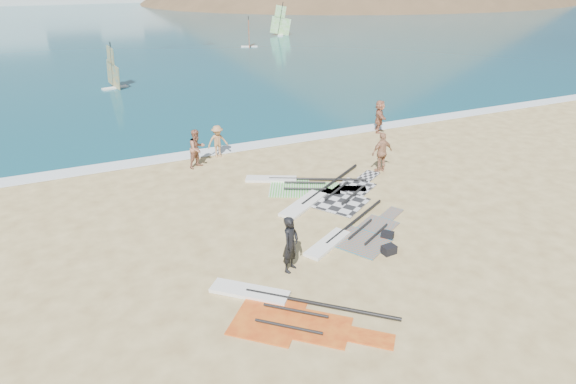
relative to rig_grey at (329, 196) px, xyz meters
name	(u,v)px	position (x,y,z in m)	size (l,w,h in m)	color
ground	(375,256)	(-0.88, -4.72, -0.05)	(300.00, 300.00, 0.00)	#E0C683
sea	(87,8)	(-0.88, 127.28, -0.05)	(300.00, 240.00, 0.06)	#0B3E4F
surf_line	(248,147)	(-0.88, 7.58, -0.05)	(300.00, 1.20, 0.04)	white
headland_main	(367,0)	(84.12, 125.28, -0.05)	(143.00, 143.00, 45.00)	brown
rig_grey	(329,196)	(0.00, 0.00, 0.00)	(6.25, 4.62, 0.21)	#242426
rig_green	(295,184)	(-0.78, 1.82, 0.00)	(5.14, 3.79, 0.20)	green
rig_orange	(353,236)	(-0.87, -3.30, 0.00)	(5.23, 3.65, 0.20)	#E35618
rig_red	(281,309)	(-4.97, -6.02, 0.00)	(4.66, 4.86, 0.20)	red
gear_bag_near	(389,250)	(-0.36, -4.79, 0.10)	(0.47, 0.34, 0.30)	black
gear_bag_far	(387,235)	(0.21, -3.92, 0.08)	(0.43, 0.30, 0.26)	black
person_wetsuit	(291,244)	(-3.84, -4.26, 0.91)	(0.70, 0.46, 1.92)	black
beachgoer_left	(197,149)	(-4.17, 5.81, 0.91)	(0.93, 0.73, 1.92)	#99624A
beachgoer_mid	(218,141)	(-2.83, 6.78, 0.79)	(1.09, 0.62, 1.68)	#A97C52
beachgoer_back	(382,152)	(3.70, 1.54, 0.92)	(1.14, 0.48, 1.95)	tan
beachgoer_right	(379,116)	(7.17, 6.78, 0.92)	(1.80, 0.57, 1.94)	#AF6D51
windsurfer_left	(113,75)	(-5.78, 25.57, 1.10)	(2.16, 2.46, 3.79)	white
windsurfer_centre	(249,38)	(12.51, 42.98, 1.09)	(2.13, 2.39, 3.75)	white
windsurfer_right	(281,26)	(20.92, 52.09, 1.30)	(2.88, 2.66, 4.73)	white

